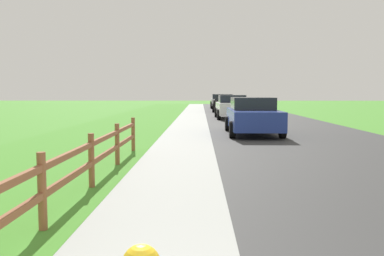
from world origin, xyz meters
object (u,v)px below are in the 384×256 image
(parked_car_black, at_px, (224,103))
(parked_car_silver, at_px, (220,101))
(parked_suv_blue, at_px, (253,116))
(parked_car_white, at_px, (232,107))

(parked_car_black, distance_m, parked_car_silver, 7.85)
(parked_suv_blue, height_order, parked_car_silver, parked_car_silver)
(parked_car_black, bearing_deg, parked_car_silver, 89.67)
(parked_car_white, xyz_separation_m, parked_car_silver, (0.05, 17.60, 0.02))
(parked_car_white, bearing_deg, parked_suv_blue, -89.54)
(parked_suv_blue, bearing_deg, parked_car_silver, 90.07)
(parked_car_white, xyz_separation_m, parked_car_black, (0.00, 9.75, 0.04))
(parked_suv_blue, distance_m, parked_car_white, 10.34)
(parked_car_silver, bearing_deg, parked_suv_blue, -89.93)
(parked_car_white, height_order, parked_car_black, parked_car_white)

